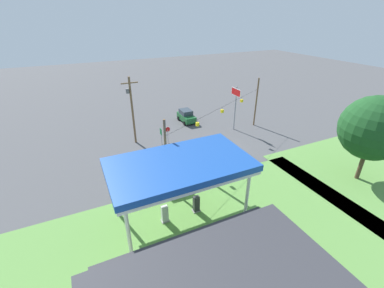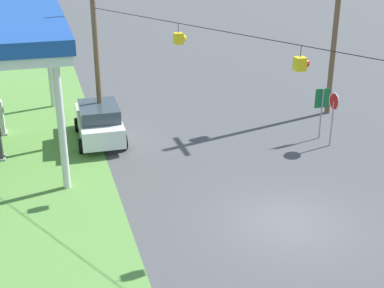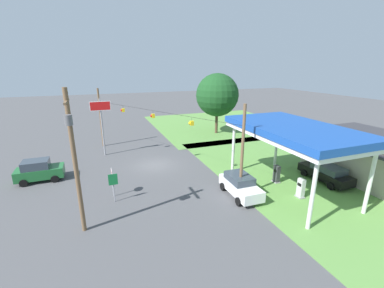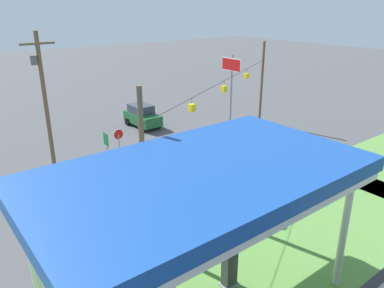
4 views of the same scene
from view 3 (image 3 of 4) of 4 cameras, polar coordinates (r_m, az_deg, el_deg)
name	(u,v)px [view 3 (image 3 of 4)]	position (r m, az deg, el deg)	size (l,w,h in m)	color
ground_plane	(155,165)	(28.47, -8.15, -4.66)	(160.00, 160.00, 0.00)	#4C4C4F
grass_verge_opposite_corner	(220,124)	(48.24, 6.32, 4.44)	(24.00, 24.00, 0.04)	#5B8E42
gas_station_canopy	(294,132)	(22.65, 21.70, 2.58)	(11.59, 6.64, 5.76)	silver
fuel_pump_near	(277,175)	(25.11, 18.28, -6.46)	(0.71, 0.56, 1.67)	gray
fuel_pump_far	(301,189)	(23.07, 23.02, -9.13)	(0.71, 0.56, 1.67)	gray
car_at_pumps_front	(240,185)	(21.94, 10.66, -8.97)	(4.46, 2.17, 1.78)	white
car_at_pumps_rear	(326,173)	(27.09, 27.60, -5.65)	(5.01, 2.13, 1.69)	black
car_on_crossroad	(39,170)	(28.08, -30.87, -5.07)	(2.14, 4.08, 2.05)	#1E602D
stop_sign_roadside	(112,176)	(22.02, -17.38, -6.84)	(0.80, 0.08, 2.50)	#99999E
stop_sign_overhead	(101,115)	(31.82, -19.54, 6.01)	(0.22, 2.31, 6.83)	gray
route_sign	(113,182)	(21.16, -17.10, -8.12)	(0.10, 0.70, 2.40)	gray
utility_pole_main	(74,156)	(17.00, -24.72, -2.51)	(2.20, 0.44, 9.28)	brown
signal_span_gantry	(154,128)	(27.22, -8.53, 3.51)	(19.03, 10.24, 7.71)	brown
tree_west_verge	(217,95)	(40.62, 5.63, 10.77)	(6.61, 6.61, 9.39)	#4C3828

